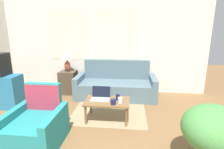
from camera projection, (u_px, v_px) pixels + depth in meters
name	position (u px, v px, depth m)	size (l,w,h in m)	color
wall_back	(95.00, 44.00, 4.73)	(5.93, 0.06, 2.60)	white
rug	(111.00, 106.00, 3.96)	(1.51, 1.81, 0.01)	#9E8966
couch	(116.00, 86.00, 4.53)	(2.02, 0.82, 0.91)	slate
armchair	(37.00, 127.00, 2.63)	(0.76, 0.81, 0.86)	teal
side_table	(69.00, 82.00, 4.74)	(0.43, 0.43, 0.61)	#4C3D2D
table_lamp	(67.00, 58.00, 4.58)	(0.29, 0.29, 0.57)	brown
coffee_table	(107.00, 103.00, 3.31)	(0.84, 0.53, 0.39)	brown
laptop	(101.00, 96.00, 3.36)	(0.35, 0.27, 0.23)	#B7B7BC
cup_navy	(113.00, 102.00, 3.12)	(0.10, 0.10, 0.09)	#191E4C
cup_yellow	(120.00, 100.00, 3.17)	(0.08, 0.08, 0.11)	white
cup_white	(118.00, 97.00, 3.32)	(0.08, 0.08, 0.11)	#191E4C
potted_plant	(214.00, 131.00, 2.08)	(0.76, 0.76, 0.83)	#996B42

